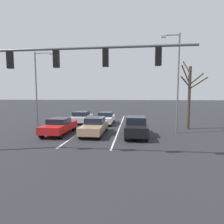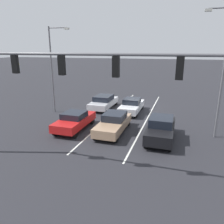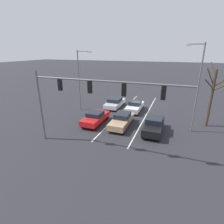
% 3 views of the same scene
% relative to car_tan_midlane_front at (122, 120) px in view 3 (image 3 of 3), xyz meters
% --- Properties ---
extents(ground_plane, '(240.00, 240.00, 0.00)m').
position_rel_car_tan_midlane_front_xyz_m(ground_plane, '(-0.22, -8.20, -0.74)').
color(ground_plane, '#28282D').
extents(lane_stripe_left_divider, '(0.12, 18.76, 0.01)m').
position_rel_car_tan_midlane_front_xyz_m(lane_stripe_left_divider, '(-1.99, -4.82, -0.74)').
color(lane_stripe_left_divider, silver).
rests_on(lane_stripe_left_divider, ground_plane).
extents(lane_stripe_center_divider, '(0.12, 18.76, 0.01)m').
position_rel_car_tan_midlane_front_xyz_m(lane_stripe_center_divider, '(1.55, -4.82, -0.74)').
color(lane_stripe_center_divider, silver).
rests_on(lane_stripe_center_divider, ground_plane).
extents(car_tan_midlane_front, '(1.78, 4.74, 1.48)m').
position_rel_car_tan_midlane_front_xyz_m(car_tan_midlane_front, '(0.00, 0.00, 0.00)').
color(car_tan_midlane_front, tan).
rests_on(car_tan_midlane_front, ground_plane).
extents(car_black_leftlane_front, '(1.79, 4.54, 1.66)m').
position_rel_car_tan_midlane_front_xyz_m(car_black_leftlane_front, '(-3.63, 0.39, 0.10)').
color(car_black_leftlane_front, black).
rests_on(car_black_leftlane_front, ground_plane).
extents(car_red_rightlane_front, '(1.86, 4.45, 1.44)m').
position_rel_car_tan_midlane_front_xyz_m(car_red_rightlane_front, '(3.14, 0.38, 0.01)').
color(car_red_rightlane_front, red).
rests_on(car_red_rightlane_front, ground_plane).
extents(car_white_midlane_second, '(1.79, 4.55, 1.44)m').
position_rel_car_tan_midlane_front_xyz_m(car_white_midlane_second, '(-0.14, -5.76, -0.03)').
color(car_white_midlane_second, silver).
rests_on(car_white_midlane_second, ground_plane).
extents(car_silver_rightlane_second, '(1.93, 4.72, 1.42)m').
position_rel_car_tan_midlane_front_xyz_m(car_silver_rightlane_second, '(3.12, -6.37, -0.01)').
color(car_silver_rightlane_second, silver).
rests_on(car_silver_rightlane_second, ground_plane).
extents(traffic_signal_gantry, '(12.85, 0.37, 6.58)m').
position_rel_car_tan_midlane_front_xyz_m(traffic_signal_gantry, '(1.59, 5.54, 4.23)').
color(traffic_signal_gantry, slate).
rests_on(traffic_signal_gantry, ground_plane).
extents(street_lamp_right_shoulder, '(2.15, 0.24, 8.25)m').
position_rel_car_tan_midlane_front_xyz_m(street_lamp_right_shoulder, '(7.20, -3.55, 4.03)').
color(street_lamp_right_shoulder, slate).
rests_on(street_lamp_right_shoulder, ground_plane).
extents(street_lamp_left_shoulder, '(1.67, 0.24, 8.90)m').
position_rel_car_tan_midlane_front_xyz_m(street_lamp_left_shoulder, '(-7.23, -1.28, 4.30)').
color(street_lamp_left_shoulder, slate).
rests_on(street_lamp_left_shoulder, ground_plane).
extents(bare_tree_near, '(2.55, 1.63, 7.03)m').
position_rel_car_tan_midlane_front_xyz_m(bare_tree_near, '(-9.07, -3.43, 2.90)').
color(bare_tree_near, '#423323').
rests_on(bare_tree_near, ground_plane).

